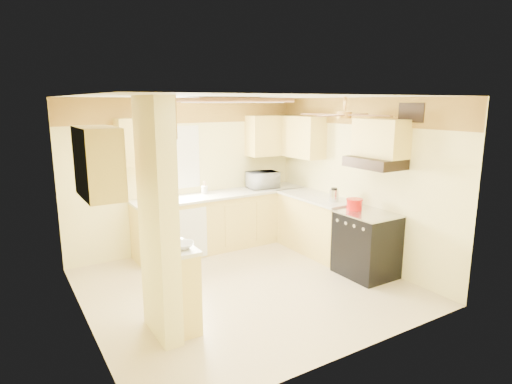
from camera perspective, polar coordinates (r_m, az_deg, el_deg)
floor at (r=5.90m, az=-1.39°, el=-12.48°), size 4.00×4.00×0.00m
ceiling at (r=5.37m, az=-1.53°, el=12.60°), size 4.00×4.00×0.00m
wall_back at (r=7.17m, az=-9.13°, el=2.27°), size 4.00×0.00×4.00m
wall_front at (r=4.03m, az=12.37°, el=-5.52°), size 4.00×0.00×4.00m
wall_left at (r=4.84m, az=-22.40°, el=-3.20°), size 0.00×3.80×3.80m
wall_right at (r=6.71m, az=13.46°, el=1.42°), size 0.00×3.80×3.80m
wallpaper_border at (r=7.06m, az=-9.36°, el=10.67°), size 4.00×0.02×0.40m
partition_column at (r=4.47m, az=-12.96°, el=-3.80°), size 0.20×0.70×2.50m
partition_ledge at (r=4.81m, az=-9.96°, el=-12.66°), size 0.25×0.55×0.90m
ledge_top at (r=4.64m, az=-10.17°, el=-7.37°), size 0.28×0.58×0.04m
lower_cabinets_back at (r=7.29m, az=-4.38°, el=-3.91°), size 3.00×0.60×0.90m
lower_cabinets_right at (r=7.13m, az=8.02°, el=-4.37°), size 0.60×1.40×0.90m
countertop_back at (r=7.17m, az=-4.40°, el=-0.32°), size 3.04×0.64×0.04m
countertop_right at (r=7.00m, az=8.07°, el=-0.69°), size 0.64×1.44×0.04m
dishwasher_panel at (r=6.72m, az=-8.85°, el=-5.58°), size 0.58×0.02×0.80m
window at (r=7.03m, az=-11.06°, el=4.47°), size 0.92×0.02×1.02m
upper_cab_back_left at (r=6.65m, az=-15.52°, el=6.45°), size 0.60×0.35×0.70m
upper_cab_back_right at (r=7.68m, az=2.05°, el=7.55°), size 0.90×0.35×0.70m
upper_cab_right at (r=7.45m, az=5.88°, el=7.36°), size 0.35×1.00×0.70m
upper_cab_left_wall at (r=4.51m, az=-20.28°, el=3.71°), size 0.35×0.75×0.70m
upper_cab_over_stove at (r=6.12m, az=16.27°, el=6.90°), size 0.35×0.76×0.52m
stove at (r=6.30m, az=14.52°, el=-6.74°), size 0.68×0.77×0.92m
range_hood at (r=6.09m, az=15.55°, el=3.79°), size 0.50×0.76×0.14m
poster_menu at (r=4.38m, az=-11.94°, el=3.96°), size 0.02×0.42×0.57m
poster_nashville at (r=4.52m, az=-11.58°, el=-4.23°), size 0.02×0.42×0.57m
ceiling_light_panel at (r=5.85m, az=-3.18°, el=12.10°), size 1.35×0.95×0.06m
ceiling_fan at (r=5.41m, az=11.69°, el=10.09°), size 1.15×1.15×0.26m
vent_grate at (r=5.99m, az=19.99°, el=9.92°), size 0.02×0.40×0.25m
microwave at (r=7.56m, az=0.92°, el=1.64°), size 0.56×0.41×0.29m
bowl at (r=4.56m, az=-9.82°, el=-7.03°), size 0.32×0.32×0.06m
dutch_oven at (r=6.31m, az=12.98°, el=-1.58°), size 0.24×0.24×0.16m
kettle at (r=6.64m, az=10.36°, el=-0.41°), size 0.14×0.14×0.21m
dish_rack at (r=6.70m, az=-12.86°, el=-0.62°), size 0.38×0.29×0.21m
utensil_crock at (r=7.14m, az=-6.87°, el=0.30°), size 0.10×0.10×0.20m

